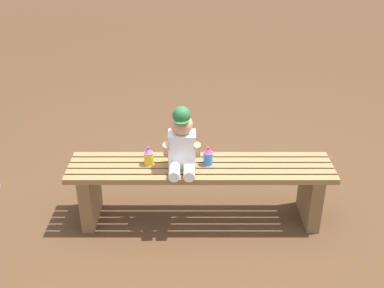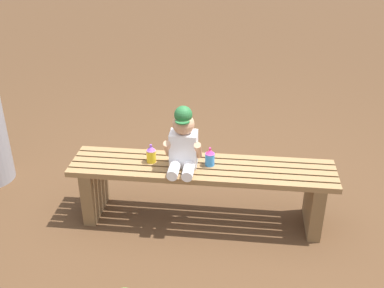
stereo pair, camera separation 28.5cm
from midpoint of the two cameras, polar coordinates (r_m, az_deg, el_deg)
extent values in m
plane|color=#4C331E|center=(3.21, 3.74, -9.00)|extent=(16.00, 16.00, 0.00)
cube|color=olive|center=(2.87, 3.81, -4.53)|extent=(1.68, 0.06, 0.04)
cube|color=olive|center=(2.93, 3.89, -3.77)|extent=(1.68, 0.06, 0.04)
cube|color=olive|center=(2.99, 3.96, -3.04)|extent=(1.68, 0.06, 0.04)
cube|color=olive|center=(3.05, 4.04, -2.34)|extent=(1.68, 0.06, 0.04)
cube|color=olive|center=(3.12, 4.11, -1.67)|extent=(1.68, 0.06, 0.04)
cube|color=brown|center=(3.20, -9.22, -5.37)|extent=(0.08, 0.35, 0.37)
cube|color=brown|center=(3.16, 17.11, -6.84)|extent=(0.08, 0.35, 0.37)
cube|color=white|center=(2.93, 1.75, -0.70)|extent=(0.17, 0.12, 0.23)
sphere|color=tan|center=(2.85, 1.80, 2.35)|extent=(0.14, 0.14, 0.14)
cylinder|color=#266633|center=(2.80, 1.75, 2.71)|extent=(0.09, 0.09, 0.01)
sphere|color=#266633|center=(2.82, 1.82, 3.47)|extent=(0.11, 0.11, 0.11)
cylinder|color=white|center=(2.87, 0.62, -3.21)|extent=(0.07, 0.16, 0.07)
cylinder|color=white|center=(2.86, 2.42, -3.31)|extent=(0.07, 0.16, 0.07)
cylinder|color=tan|center=(2.90, -0.14, -0.63)|extent=(0.04, 0.12, 0.14)
cylinder|color=tan|center=(2.89, 3.56, -0.83)|extent=(0.04, 0.12, 0.14)
cylinder|color=yellow|center=(3.00, -2.28, -1.53)|extent=(0.06, 0.06, 0.08)
cone|color=#8C4CCC|center=(2.98, -2.30, -0.61)|extent=(0.06, 0.06, 0.03)
cylinder|color=#8C4CCC|center=(2.97, -2.30, -0.31)|extent=(0.01, 0.01, 0.02)
cylinder|color=#338CE5|center=(2.97, 4.92, -1.93)|extent=(0.06, 0.06, 0.08)
cone|color=#E5337F|center=(2.95, 4.97, -1.01)|extent=(0.06, 0.06, 0.03)
cylinder|color=#E5337F|center=(2.94, 4.98, -0.70)|extent=(0.01, 0.01, 0.02)
camera|label=1|loc=(0.14, -87.14, 1.52)|focal=43.96mm
camera|label=2|loc=(0.14, 92.86, -1.52)|focal=43.96mm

